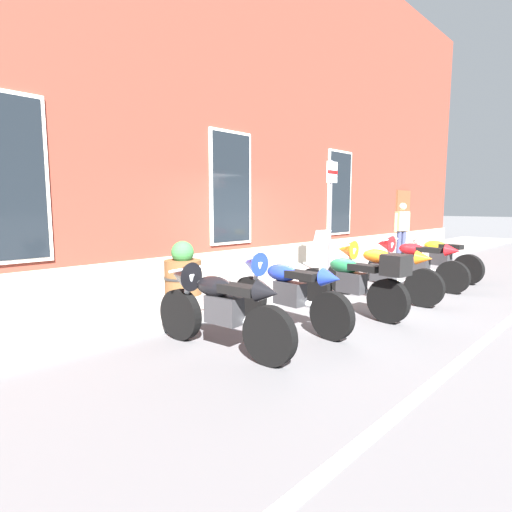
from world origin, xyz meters
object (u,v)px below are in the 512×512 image
object	(u,v)px
motorcycle_yellow_naked	(438,259)
parking_sign	(331,203)
motorcycle_black_sport	(216,304)
motorcycle_green_touring	(355,281)
barrel_planter	(183,273)
pedestrian_tan_coat	(402,227)
motorcycle_orange_sport	(377,268)
motorcycle_red_sport	(411,260)
motorcycle_blue_sport	(283,287)

from	to	relation	value
motorcycle_yellow_naked	parking_sign	size ratio (longest dim) A/B	0.80
motorcycle_black_sport	motorcycle_green_touring	bearing A→B (deg)	-8.08
motorcycle_black_sport	barrel_planter	size ratio (longest dim) A/B	2.14
pedestrian_tan_coat	barrel_planter	size ratio (longest dim) A/B	1.74
motorcycle_green_touring	motorcycle_orange_sport	size ratio (longest dim) A/B	0.93
motorcycle_red_sport	motorcycle_orange_sport	bearing A→B (deg)	179.82
motorcycle_black_sport	barrel_planter	bearing A→B (deg)	62.89
motorcycle_green_touring	motorcycle_orange_sport	world-z (taller)	motorcycle_green_touring
motorcycle_blue_sport	motorcycle_red_sport	world-z (taller)	motorcycle_red_sport
motorcycle_black_sport	motorcycle_blue_sport	world-z (taller)	motorcycle_blue_sport
motorcycle_orange_sport	pedestrian_tan_coat	size ratio (longest dim) A/B	1.33
motorcycle_red_sport	motorcycle_black_sport	bearing A→B (deg)	178.95
motorcycle_black_sport	motorcycle_green_touring	world-z (taller)	motorcycle_green_touring
motorcycle_blue_sport	pedestrian_tan_coat	distance (m)	7.69
motorcycle_black_sport	motorcycle_yellow_naked	distance (m)	6.55
motorcycle_yellow_naked	motorcycle_blue_sport	bearing A→B (deg)	177.47
pedestrian_tan_coat	parking_sign	size ratio (longest dim) A/B	0.66
motorcycle_red_sport	barrel_planter	size ratio (longest dim) A/B	2.25
motorcycle_green_touring	motorcycle_red_sport	xyz separation A→B (m)	(2.73, 0.26, 0.03)
motorcycle_yellow_naked	barrel_planter	bearing A→B (deg)	155.60
motorcycle_black_sport	motorcycle_red_sport	world-z (taller)	motorcycle_red_sport
motorcycle_black_sport	pedestrian_tan_coat	world-z (taller)	pedestrian_tan_coat
motorcycle_black_sport	pedestrian_tan_coat	size ratio (longest dim) A/B	1.23
motorcycle_orange_sport	barrel_planter	world-z (taller)	barrel_planter
barrel_planter	motorcycle_orange_sport	bearing A→B (deg)	-42.58
motorcycle_black_sport	motorcycle_orange_sport	xyz separation A→B (m)	(3.75, -0.09, 0.02)
motorcycle_red_sport	barrel_planter	world-z (taller)	barrel_planter
motorcycle_yellow_naked	pedestrian_tan_coat	size ratio (longest dim) A/B	1.21
motorcycle_yellow_naked	pedestrian_tan_coat	distance (m)	2.98
motorcycle_green_touring	barrel_planter	xyz separation A→B (m)	(-1.35, 2.64, -0.02)
motorcycle_black_sport	motorcycle_green_touring	size ratio (longest dim) A/B	1.00
motorcycle_red_sport	parking_sign	world-z (taller)	parking_sign
motorcycle_blue_sport	motorcycle_yellow_naked	distance (m)	5.27
motorcycle_blue_sport	motorcycle_green_touring	size ratio (longest dim) A/B	1.05
motorcycle_yellow_naked	pedestrian_tan_coat	bearing A→B (deg)	40.21
motorcycle_blue_sport	motorcycle_yellow_naked	size ratio (longest dim) A/B	1.07
motorcycle_black_sport	motorcycle_yellow_naked	world-z (taller)	motorcycle_black_sport
motorcycle_blue_sport	parking_sign	bearing A→B (deg)	22.60
motorcycle_blue_sport	pedestrian_tan_coat	bearing A→B (deg)	12.45
motorcycle_orange_sport	pedestrian_tan_coat	xyz separation A→B (m)	(5.03, 1.82, 0.50)
motorcycle_yellow_naked	pedestrian_tan_coat	world-z (taller)	pedestrian_tan_coat
motorcycle_green_touring	motorcycle_black_sport	bearing A→B (deg)	171.92
motorcycle_black_sport	pedestrian_tan_coat	distance (m)	8.97
motorcycle_orange_sport	motorcycle_red_sport	world-z (taller)	motorcycle_red_sport
barrel_planter	motorcycle_green_touring	bearing A→B (deg)	-62.89
motorcycle_orange_sport	motorcycle_red_sport	bearing A→B (deg)	-0.18
pedestrian_tan_coat	parking_sign	world-z (taller)	parking_sign
barrel_planter	parking_sign	bearing A→B (deg)	-15.62
motorcycle_orange_sport	parking_sign	bearing A→B (deg)	65.58
motorcycle_red_sport	motorcycle_yellow_naked	xyz separation A→B (m)	(1.31, -0.06, -0.09)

